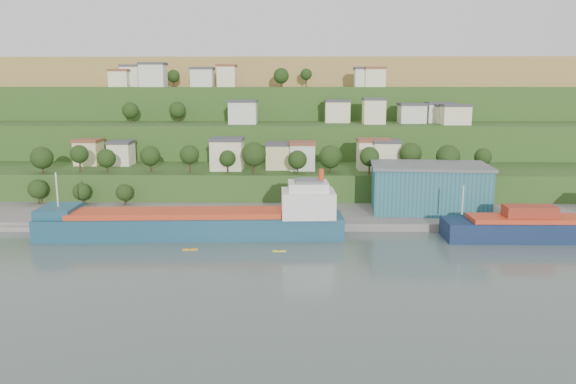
{
  "coord_description": "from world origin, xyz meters",
  "views": [
    {
      "loc": [
        12.37,
        -119.81,
        35.65
      ],
      "look_at": [
        9.85,
        15.0,
        9.97
      ],
      "focal_mm": 35.0,
      "sensor_mm": 36.0,
      "label": 1
    }
  ],
  "objects_px": {
    "cargo_ship_near": "(202,224)",
    "kayak_orange": "(190,249)",
    "warehouse": "(429,187)",
    "caravan": "(47,215)"
  },
  "relations": [
    {
      "from": "cargo_ship_near",
      "to": "caravan",
      "type": "distance_m",
      "value": 43.52
    },
    {
      "from": "warehouse",
      "to": "caravan",
      "type": "height_order",
      "value": "warehouse"
    },
    {
      "from": "cargo_ship_near",
      "to": "kayak_orange",
      "type": "xyz_separation_m",
      "value": [
        -0.74,
        -11.18,
        -2.71
      ]
    },
    {
      "from": "kayak_orange",
      "to": "warehouse",
      "type": "bearing_deg",
      "value": 21.29
    },
    {
      "from": "cargo_ship_near",
      "to": "kayak_orange",
      "type": "relative_size",
      "value": 21.54
    },
    {
      "from": "warehouse",
      "to": "kayak_orange",
      "type": "height_order",
      "value": "warehouse"
    },
    {
      "from": "warehouse",
      "to": "kayak_orange",
      "type": "relative_size",
      "value": 9.66
    },
    {
      "from": "warehouse",
      "to": "caravan",
      "type": "xyz_separation_m",
      "value": [
        -100.63,
        -9.68,
        -5.97
      ]
    },
    {
      "from": "cargo_ship_near",
      "to": "caravan",
      "type": "bearing_deg",
      "value": 162.83
    },
    {
      "from": "cargo_ship_near",
      "to": "kayak_orange",
      "type": "height_order",
      "value": "cargo_ship_near"
    }
  ]
}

